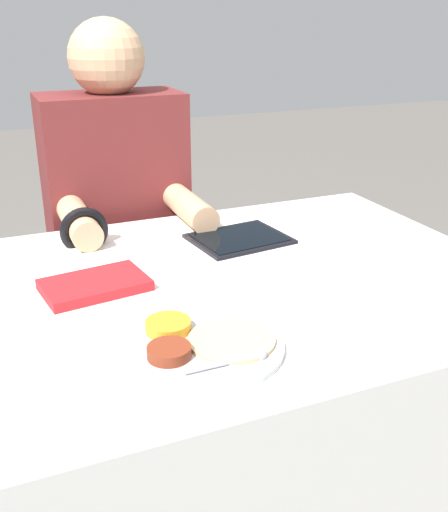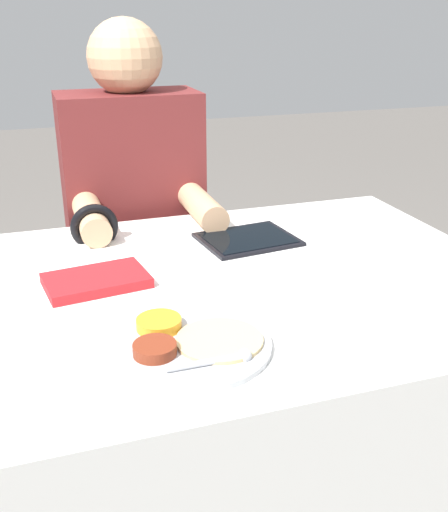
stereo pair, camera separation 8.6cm
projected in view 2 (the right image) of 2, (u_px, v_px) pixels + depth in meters
name	position (u px, v px, depth m)	size (l,w,h in m)	color
dining_table	(222.00, 428.00, 1.32)	(1.19, 0.84, 0.72)	silver
thali_tray	(188.00, 343.00, 0.95)	(0.26, 0.26, 0.03)	#B7BABF
red_notebook	(96.00, 281.00, 1.16)	(0.21, 0.15, 0.02)	silver
tablet_device	(248.00, 239.00, 1.39)	(0.23, 0.20, 0.01)	black
person_diner	(137.00, 252.00, 1.72)	(0.38, 0.44, 1.20)	black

